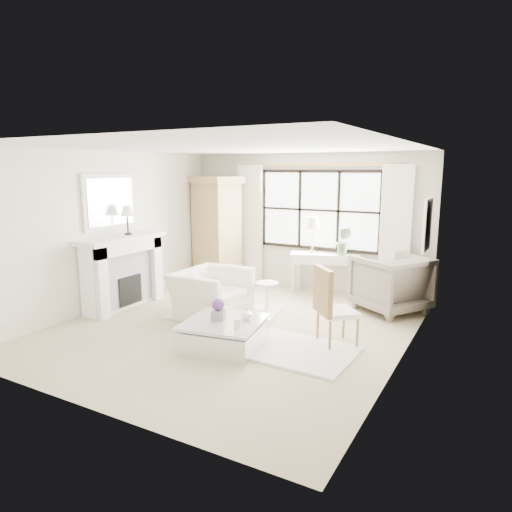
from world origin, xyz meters
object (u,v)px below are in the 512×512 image
(club_armchair, at_px, (211,293))
(armoire, at_px, (216,229))
(console_table, at_px, (324,274))
(coffee_table, at_px, (224,335))

(club_armchair, bearing_deg, armoire, 32.78)
(console_table, height_order, coffee_table, console_table)
(armoire, relative_size, console_table, 1.63)
(coffee_table, bearing_deg, armoire, 115.67)
(armoire, bearing_deg, console_table, 24.24)
(console_table, relative_size, club_armchair, 1.18)
(console_table, bearing_deg, armoire, 164.07)
(console_table, xyz_separation_m, club_armchair, (-1.15, -2.18, -0.02))
(armoire, distance_m, club_armchair, 2.50)
(club_armchair, bearing_deg, console_table, -26.50)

